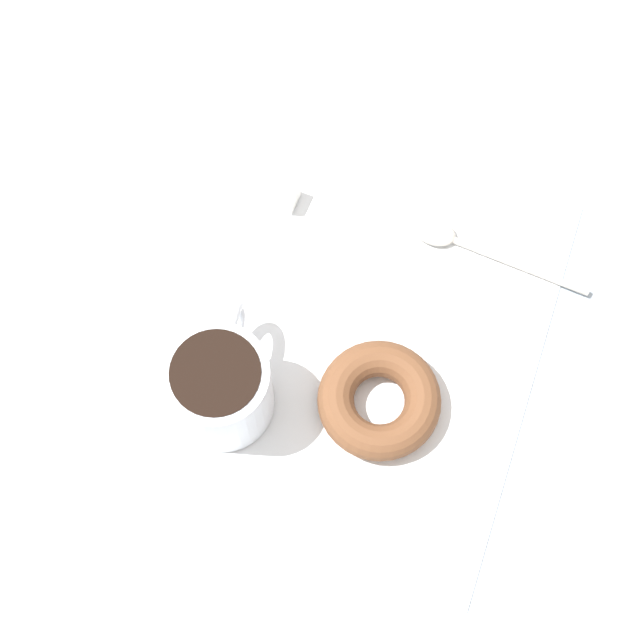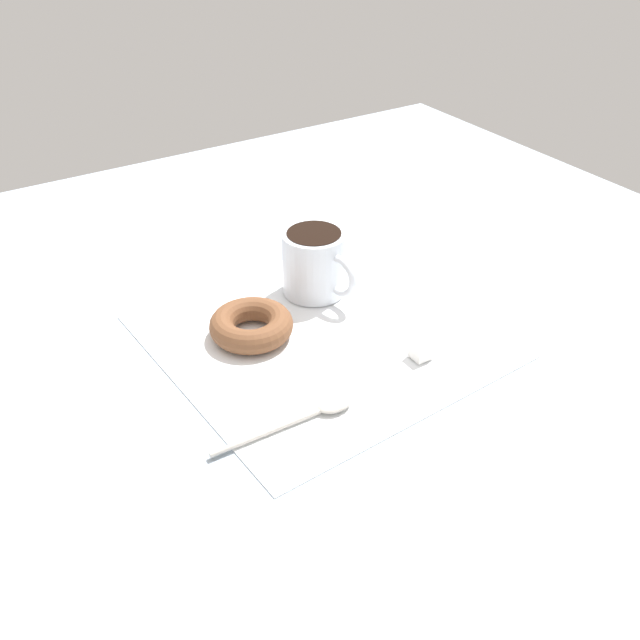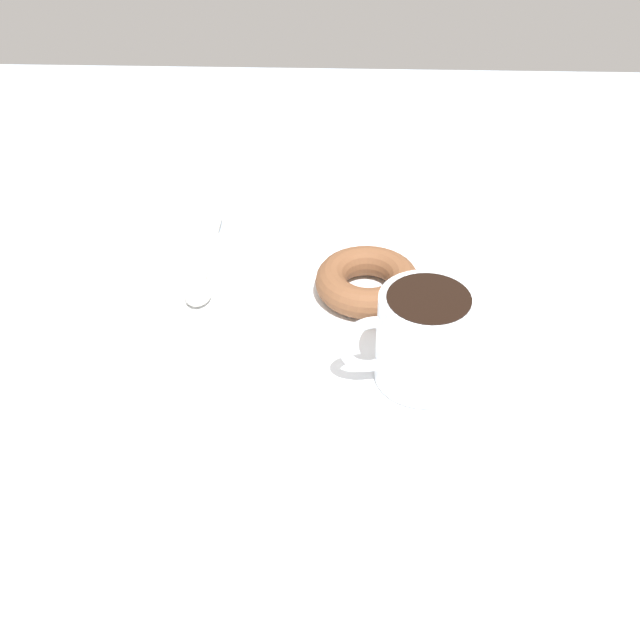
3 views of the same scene
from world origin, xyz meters
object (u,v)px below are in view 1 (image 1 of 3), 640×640
Objects in this scene: coffee_cup at (220,385)px; sugar_cube at (285,195)px; donut at (379,400)px; spoon at (461,242)px.

sugar_cube is at bearing -82.16° from coffee_cup.
donut is at bearing -159.44° from coffee_cup.
sugar_cube reaches higher than spoon.
spoon is (-12.10, -19.00, -3.66)cm from coffee_cup.
coffee_cup is 5.38× the size of sugar_cube.
coffee_cup reaches higher than sugar_cube.
spoon is (-1.22, -14.92, -0.99)cm from donut.
coffee_cup reaches higher than donut.
coffee_cup is 0.71× the size of spoon.
coffee_cup reaches higher than spoon.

